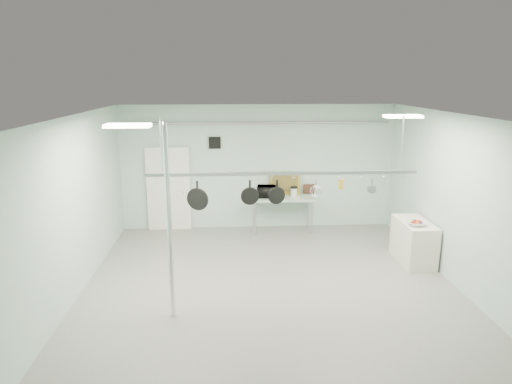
{
  "coord_description": "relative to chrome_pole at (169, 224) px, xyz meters",
  "views": [
    {
      "loc": [
        -0.74,
        -7.52,
        3.82
      ],
      "look_at": [
        -0.23,
        1.0,
        1.69
      ],
      "focal_mm": 32.0,
      "sensor_mm": 36.0,
      "label": 1
    }
  ],
  "objects": [
    {
      "name": "fruit_cluster",
      "position": [
        4.76,
        1.74,
        -0.61
      ],
      "size": [
        0.24,
        0.24,
        0.09
      ],
      "primitive_type": null,
      "color": "maroon",
      "rests_on": "fruit_bowl"
    },
    {
      "name": "ceiling",
      "position": [
        1.7,
        0.6,
        1.59
      ],
      "size": [
        7.0,
        8.0,
        0.02
      ],
      "primitive_type": "cube",
      "color": "silver",
      "rests_on": "back_wall"
    },
    {
      "name": "wall_vent",
      "position": [
        0.6,
        4.57,
        0.65
      ],
      "size": [
        0.3,
        0.04,
        0.3
      ],
      "primitive_type": "cube",
      "color": "black",
      "rests_on": "back_wall"
    },
    {
      "name": "skillet_mid",
      "position": [
        1.32,
        0.9,
        0.27
      ],
      "size": [
        0.32,
        0.07,
        0.43
      ],
      "primitive_type": null,
      "rotation": [
        0.0,
        0.0,
        0.02
      ],
      "color": "black",
      "rests_on": "pot_rack"
    },
    {
      "name": "light_panel_left",
      "position": [
        -0.5,
        -0.2,
        1.56
      ],
      "size": [
        0.65,
        0.3,
        0.05
      ],
      "primitive_type": "cube",
      "color": "white",
      "rests_on": "ceiling"
    },
    {
      "name": "prep_table",
      "position": [
        2.3,
        4.2,
        -0.77
      ],
      "size": [
        1.6,
        0.7,
        0.91
      ],
      "color": "#98B3A3",
      "rests_on": "floor"
    },
    {
      "name": "whisk",
      "position": [
        2.5,
        0.9,
        0.31
      ],
      "size": [
        0.22,
        0.22,
        0.36
      ],
      "primitive_type": null,
      "rotation": [
        0.0,
        0.0,
        0.04
      ],
      "color": "#B7B8BC",
      "rests_on": "pot_rack"
    },
    {
      "name": "painting_small",
      "position": [
        3.03,
        4.5,
        -0.57
      ],
      "size": [
        0.3,
        0.08,
        0.25
      ],
      "primitive_type": "cube",
      "rotation": [
        -0.17,
        0.0,
        0.0
      ],
      "color": "#341D12",
      "rests_on": "prep_table"
    },
    {
      "name": "skillet_left",
      "position": [
        0.39,
        0.9,
        0.21
      ],
      "size": [
        0.4,
        0.19,
        0.55
      ],
      "primitive_type": null,
      "rotation": [
        0.0,
        0.0,
        -0.34
      ],
      "color": "black",
      "rests_on": "pot_rack"
    },
    {
      "name": "fruit_bowl",
      "position": [
        4.76,
        1.74,
        -0.65
      ],
      "size": [
        0.4,
        0.4,
        0.09
      ],
      "primitive_type": "imported",
      "rotation": [
        0.0,
        0.0,
        -0.09
      ],
      "color": "silver",
      "rests_on": "side_cabinet"
    },
    {
      "name": "skillet_right",
      "position": [
        1.8,
        0.9,
        0.26
      ],
      "size": [
        0.32,
        0.14,
        0.44
      ],
      "primitive_type": null,
      "rotation": [
        0.0,
        0.0,
        0.26
      ],
      "color": "black",
      "rests_on": "pot_rack"
    },
    {
      "name": "pot_rack",
      "position": [
        1.9,
        0.9,
        0.63
      ],
      "size": [
        4.8,
        0.06,
        1.0
      ],
      "color": "#B7B7BC",
      "rests_on": "ceiling"
    },
    {
      "name": "back_wall",
      "position": [
        1.7,
        4.59,
        0.0
      ],
      "size": [
        7.0,
        0.02,
        3.2
      ],
      "primitive_type": "cube",
      "color": "#9DBDB3",
      "rests_on": "floor"
    },
    {
      "name": "saucepan",
      "position": [
        3.51,
        0.9,
        0.35
      ],
      "size": [
        0.17,
        0.12,
        0.27
      ],
      "primitive_type": null,
      "rotation": [
        0.0,
        0.0,
        0.21
      ],
      "color": "silver",
      "rests_on": "pot_rack"
    },
    {
      "name": "right_wall",
      "position": [
        5.19,
        0.6,
        0.0
      ],
      "size": [
        0.02,
        8.0,
        3.2
      ],
      "primitive_type": "cube",
      "color": "#9DBDB3",
      "rests_on": "floor"
    },
    {
      "name": "floor",
      "position": [
        1.7,
        0.6,
        -1.6
      ],
      "size": [
        8.0,
        8.0,
        0.0
      ],
      "primitive_type": "plane",
      "color": "gray",
      "rests_on": "ground"
    },
    {
      "name": "grater",
      "position": [
        2.95,
        0.9,
        0.39
      ],
      "size": [
        0.08,
        0.03,
        0.2
      ],
      "primitive_type": null,
      "rotation": [
        0.0,
        0.0,
        0.12
      ],
      "color": "#BF7D16",
      "rests_on": "pot_rack"
    },
    {
      "name": "side_cabinet",
      "position": [
        4.85,
        2.0,
        -1.15
      ],
      "size": [
        0.6,
        1.2,
        0.9
      ],
      "primitive_type": "cube",
      "color": "beige",
      "rests_on": "floor"
    },
    {
      "name": "door",
      "position": [
        -0.6,
        4.54,
        -0.55
      ],
      "size": [
        1.1,
        0.1,
        2.2
      ],
      "primitive_type": "cube",
      "color": "silver",
      "rests_on": "floor"
    },
    {
      "name": "conduit_pipe",
      "position": [
        1.7,
        4.5,
        1.15
      ],
      "size": [
        6.6,
        0.07,
        0.07
      ],
      "primitive_type": "cylinder",
      "rotation": [
        0.0,
        1.57,
        0.0
      ],
      "color": "gray",
      "rests_on": "back_wall"
    },
    {
      "name": "microwave",
      "position": [
        1.92,
        4.21,
        -0.55
      ],
      "size": [
        0.57,
        0.43,
        0.29
      ],
      "primitive_type": "imported",
      "rotation": [
        0.0,
        0.0,
        3.0
      ],
      "color": "black",
      "rests_on": "prep_table"
    },
    {
      "name": "painting_large",
      "position": [
        2.39,
        4.5,
        -0.41
      ],
      "size": [
        0.78,
        0.16,
        0.58
      ],
      "primitive_type": "cube",
      "rotation": [
        -0.14,
        0.0,
        -0.03
      ],
      "color": "gold",
      "rests_on": "prep_table"
    },
    {
      "name": "coffee_canister",
      "position": [
        2.58,
        4.19,
        -0.58
      ],
      "size": [
        0.21,
        0.21,
        0.23
      ],
      "primitive_type": "cylinder",
      "rotation": [
        0.0,
        0.0,
        -0.32
      ],
      "color": "silver",
      "rests_on": "prep_table"
    },
    {
      "name": "chrome_pole",
      "position": [
        0.0,
        0.0,
        0.0
      ],
      "size": [
        0.08,
        0.08,
        3.2
      ],
      "primitive_type": "cylinder",
      "color": "silver",
      "rests_on": "floor"
    },
    {
      "name": "light_panel_right",
      "position": [
        4.1,
        1.2,
        1.56
      ],
      "size": [
        0.65,
        0.3,
        0.05
      ],
      "primitive_type": "cube",
      "color": "white",
      "rests_on": "ceiling"
    }
  ]
}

